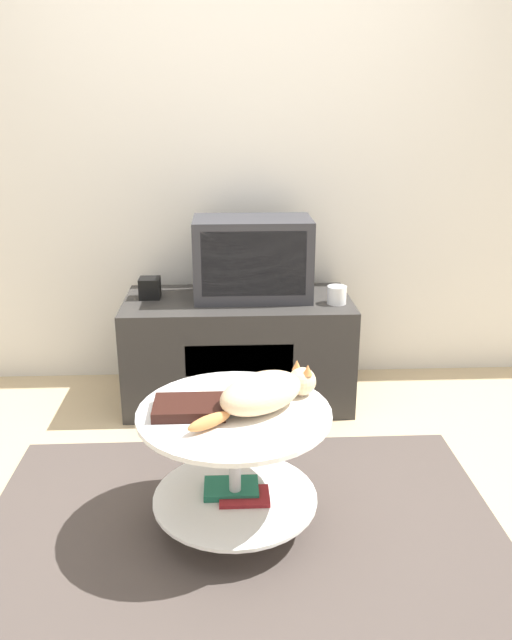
{
  "coord_description": "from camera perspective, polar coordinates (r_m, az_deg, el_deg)",
  "views": [
    {
      "loc": [
        -0.04,
        -1.98,
        1.53
      ],
      "look_at": [
        0.08,
        0.59,
        0.64
      ],
      "focal_mm": 35.0,
      "sensor_mm": 36.0,
      "label": 1
    }
  ],
  "objects": [
    {
      "name": "wall_back",
      "position": [
        3.51,
        -2.12,
        15.21
      ],
      "size": [
        8.0,
        0.05,
        2.6
      ],
      "color": "silver",
      "rests_on": "ground_plane"
    },
    {
      "name": "tv_stand",
      "position": [
        3.36,
        -1.63,
        -2.71
      ],
      "size": [
        1.19,
        0.58,
        0.57
      ],
      "color": "#33302D",
      "rests_on": "ground_plane"
    },
    {
      "name": "tv",
      "position": [
        3.24,
        -0.33,
        5.66
      ],
      "size": [
        0.6,
        0.35,
        0.42
      ],
      "color": "#333338",
      "rests_on": "tv_stand"
    },
    {
      "name": "speaker",
      "position": [
        3.32,
        -9.68,
        2.91
      ],
      "size": [
        0.11,
        0.11,
        0.11
      ],
      "color": "black",
      "rests_on": "tv_stand"
    },
    {
      "name": "mug",
      "position": [
        3.2,
        7.39,
        2.29
      ],
      "size": [
        0.1,
        0.1,
        0.09
      ],
      "color": "white",
      "rests_on": "tv_stand"
    },
    {
      "name": "ground_plane",
      "position": [
        2.5,
        -1.28,
        -18.66
      ],
      "size": [
        12.0,
        12.0,
        0.0
      ],
      "primitive_type": "plane",
      "color": "tan"
    },
    {
      "name": "dvd_box",
      "position": [
        2.23,
        -6.09,
        -7.94
      ],
      "size": [
        0.25,
        0.18,
        0.04
      ],
      "color": "black",
      "rests_on": "coffee_table"
    },
    {
      "name": "cat",
      "position": [
        2.23,
        0.84,
        -6.59
      ],
      "size": [
        0.47,
        0.38,
        0.13
      ],
      "rotation": [
        0.0,
        0.0,
        0.64
      ],
      "color": "beige",
      "rests_on": "coffee_table"
    },
    {
      "name": "rug",
      "position": [
        2.5,
        -1.28,
        -18.48
      ],
      "size": [
        1.97,
        1.3,
        0.02
      ],
      "color": "#4C423D",
      "rests_on": "ground_plane"
    },
    {
      "name": "coffee_table",
      "position": [
        2.33,
        -1.96,
        -12.21
      ],
      "size": [
        0.7,
        0.7,
        0.48
      ],
      "color": "#B2B2B7",
      "rests_on": "rug"
    }
  ]
}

